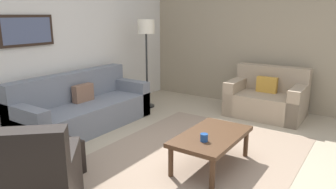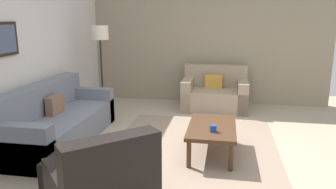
# 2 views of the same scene
# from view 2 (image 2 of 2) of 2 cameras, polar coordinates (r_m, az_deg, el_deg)

# --- Properties ---
(ground_plane) EXTENTS (8.00, 8.00, 0.00)m
(ground_plane) POSITION_cam_2_polar(r_m,az_deg,el_deg) (4.61, 4.16, -10.29)
(ground_plane) COLOR tan
(rear_partition) EXTENTS (6.00, 0.12, 2.80)m
(rear_partition) POSITION_cam_2_polar(r_m,az_deg,el_deg) (5.20, -25.59, 7.12)
(rear_partition) COLOR silver
(rear_partition) RESTS_ON ground_plane
(stone_feature_panel) EXTENTS (0.12, 5.20, 2.80)m
(stone_feature_panel) POSITION_cam_2_polar(r_m,az_deg,el_deg) (7.23, 6.94, 9.69)
(stone_feature_panel) COLOR gray
(stone_feature_panel) RESTS_ON ground_plane
(area_rug) EXTENTS (3.34, 2.41, 0.01)m
(area_rug) POSITION_cam_2_polar(r_m,az_deg,el_deg) (4.61, 4.16, -10.24)
(area_rug) COLOR gray
(area_rug) RESTS_ON ground_plane
(couch_main) EXTENTS (2.28, 0.89, 0.88)m
(couch_main) POSITION_cam_2_polar(r_m,az_deg,el_deg) (5.23, -19.33, -4.67)
(couch_main) COLOR slate
(couch_main) RESTS_ON ground_plane
(couch_loveseat) EXTENTS (0.90, 1.31, 0.88)m
(couch_loveseat) POSITION_cam_2_polar(r_m,az_deg,el_deg) (6.83, 8.23, 0.10)
(couch_loveseat) COLOR gray
(couch_loveseat) RESTS_ON ground_plane
(ottoman) EXTENTS (0.56, 0.56, 0.40)m
(ottoman) POSITION_cam_2_polar(r_m,az_deg,el_deg) (3.76, -15.89, -13.14)
(ottoman) COLOR black
(ottoman) RESTS_ON ground_plane
(coffee_table) EXTENTS (1.10, 0.64, 0.41)m
(coffee_table) POSITION_cam_2_polar(r_m,az_deg,el_deg) (4.50, 7.75, -6.07)
(coffee_table) COLOR #472D1C
(coffee_table) RESTS_ON ground_plane
(cup) EXTENTS (0.09, 0.09, 0.09)m
(cup) POSITION_cam_2_polar(r_m,az_deg,el_deg) (4.25, 7.95, -5.93)
(cup) COLOR #1E478C
(cup) RESTS_ON coffee_table
(lamp_standing) EXTENTS (0.32, 0.32, 1.71)m
(lamp_standing) POSITION_cam_2_polar(r_m,az_deg,el_deg) (6.30, -11.83, 9.06)
(lamp_standing) COLOR black
(lamp_standing) RESTS_ON ground_plane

